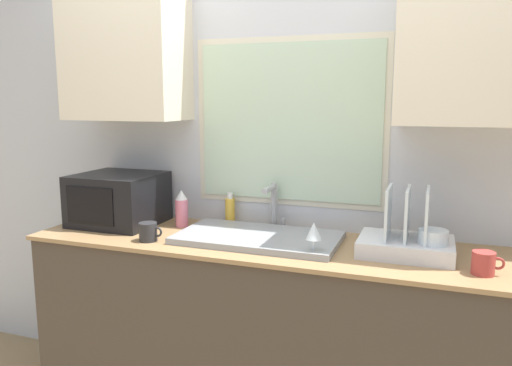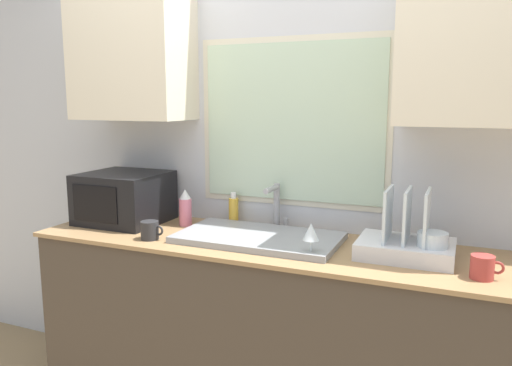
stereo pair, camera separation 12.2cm
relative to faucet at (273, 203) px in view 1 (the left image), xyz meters
name	(u,v)px [view 1 (the left image)]	position (x,y,z in m)	size (l,w,h in m)	color
countertop	(270,334)	(0.05, -0.22, -0.60)	(2.30, 0.61, 0.92)	#42382D
wall_back	(288,134)	(0.05, 0.06, 0.35)	(6.00, 0.38, 2.60)	silver
sink_basin	(258,237)	(0.00, -0.22, -0.12)	(0.76, 0.42, 0.03)	gray
faucet	(273,203)	(0.00, 0.00, 0.00)	(0.08, 0.17, 0.24)	#99999E
microwave	(119,199)	(-0.81, -0.16, -0.01)	(0.42, 0.40, 0.27)	black
dish_rack	(408,240)	(0.67, -0.21, -0.08)	(0.39, 0.29, 0.29)	silver
spray_bottle	(182,209)	(-0.47, -0.10, -0.05)	(0.07, 0.07, 0.19)	#D8728C
soap_bottle	(230,211)	(-0.25, 0.02, -0.06)	(0.05, 0.05, 0.17)	gold
mug_near_sink	(148,232)	(-0.49, -0.40, -0.10)	(0.12, 0.08, 0.09)	#262628
wine_glass	(314,232)	(0.30, -0.38, -0.03)	(0.07, 0.07, 0.15)	silver
mug_by_rack	(484,263)	(0.95, -0.36, -0.09)	(0.12, 0.09, 0.09)	#A53833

